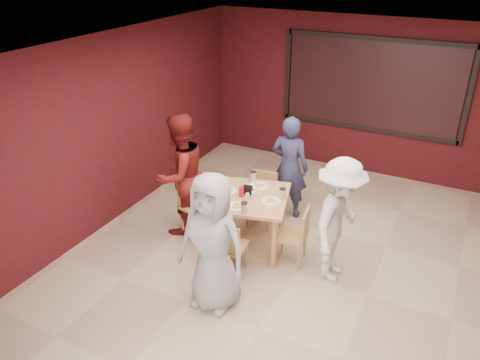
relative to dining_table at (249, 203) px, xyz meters
The scene contains 11 objects.
floor 1.11m from the dining_table, 18.32° to the right, with size 7.00×7.00×0.00m, color tan.
window_blinds 3.42m from the dining_table, 75.81° to the left, with size 3.00×0.02×1.50m, color black.
dining_table is the anchor object (origin of this frame).
chair_front 0.73m from the dining_table, 85.32° to the right, with size 0.42×0.42×0.80m.
chair_back 0.73m from the dining_table, 98.80° to the left, with size 0.44×0.44×0.82m.
chair_left 0.87m from the dining_table, behind, with size 0.53×0.53×0.92m.
chair_right 0.77m from the dining_table, ahead, with size 0.44×0.44×0.81m.
diner_front 1.25m from the dining_table, 83.06° to the right, with size 0.83×0.54×1.71m, color #9B9B9B.
diner_back 1.12m from the dining_table, 82.38° to the left, with size 0.59×0.39×1.62m, color #2D3050.
diner_left 1.10m from the dining_table, behind, with size 0.87×0.68×1.80m, color maroon.
diner_right 1.27m from the dining_table, ahead, with size 1.06×0.61×1.64m, color silver.
Camera 1 is at (1.60, -4.70, 3.85)m, focal length 35.00 mm.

